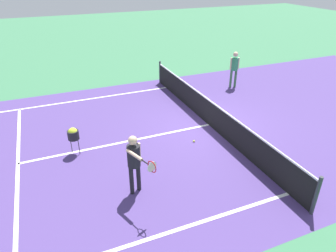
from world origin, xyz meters
The scene contains 10 objects.
ground_plane centered at (0.00, 0.00, 0.00)m, with size 60.00×60.00×0.00m, color #38724C.
court_surface_inbounds centered at (0.00, 0.00, 0.00)m, with size 10.62×24.40×0.00m, color #4C387A.
line_sideline_left centered at (-4.11, -5.95, 0.00)m, with size 0.10×11.89×0.01m, color white.
line_service_near centered at (0.00, -6.40, 0.00)m, with size 8.22×0.10×0.01m, color white.
line_center_service centered at (0.00, -3.20, 0.00)m, with size 0.10×6.40×0.01m, color white.
net centered at (0.00, 0.00, 0.49)m, with size 9.83×0.09×1.07m.
player_near centered at (2.54, -3.56, 1.01)m, with size 1.20×0.46×1.63m.
player_far centered at (-2.97, 2.96, 1.03)m, with size 0.32×0.41×1.68m.
ball_hopper centered at (0.06, -4.73, 0.68)m, with size 0.34×0.34×0.87m.
tennis_ball_near_net centered at (0.88, -1.06, 0.03)m, with size 0.07×0.07×0.07m, color #CCE033.
Camera 1 is at (8.53, -5.18, 5.19)m, focal length 32.66 mm.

